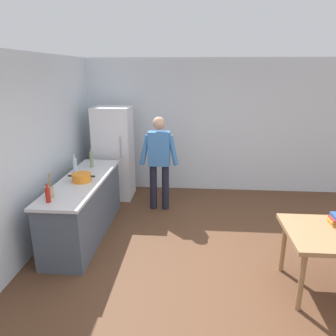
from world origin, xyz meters
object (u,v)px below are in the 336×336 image
(refrigerator, at_px, (114,153))
(bottle_sauce_red, at_px, (48,195))
(person, at_px, (159,157))
(utensil_jar, at_px, (50,191))
(bottle_vinegar_tall, at_px, (91,159))
(bottle_water_clear, at_px, (75,165))
(cooking_pot, at_px, (82,177))

(refrigerator, height_order, bottle_sauce_red, refrigerator)
(person, distance_m, bottle_sauce_red, 2.25)
(utensil_jar, bearing_deg, bottle_vinegar_tall, 84.35)
(bottle_water_clear, bearing_deg, bottle_vinegar_tall, 62.41)
(cooking_pot, height_order, utensil_jar, utensil_jar)
(bottle_vinegar_tall, bearing_deg, bottle_sauce_red, -92.99)
(bottle_water_clear, bearing_deg, refrigerator, 76.35)
(cooking_pot, bearing_deg, person, 47.80)
(bottle_vinegar_tall, height_order, bottle_sauce_red, bottle_vinegar_tall)
(refrigerator, bearing_deg, bottle_vinegar_tall, -98.54)
(person, relative_size, utensil_jar, 5.31)
(refrigerator, distance_m, cooking_pot, 1.68)
(cooking_pot, xyz_separation_m, bottle_vinegar_tall, (-0.07, 0.71, 0.08))
(bottle_vinegar_tall, relative_size, bottle_water_clear, 1.07)
(person, bearing_deg, bottle_sauce_red, -121.48)
(cooking_pot, bearing_deg, refrigerator, 87.53)
(refrigerator, xyz_separation_m, person, (0.95, -0.55, 0.08))
(person, distance_m, bottle_water_clear, 1.46)
(refrigerator, xyz_separation_m, bottle_vinegar_tall, (-0.15, -0.97, 0.14))
(refrigerator, xyz_separation_m, bottle_water_clear, (-0.31, -1.29, 0.13))
(person, xyz_separation_m, cooking_pot, (-1.02, -1.13, -0.02))
(person, xyz_separation_m, utensil_jar, (-1.23, -1.75, 0.00))
(person, relative_size, bottle_vinegar_tall, 5.31)
(person, height_order, bottle_sauce_red, person)
(refrigerator, bearing_deg, person, -30.23)
(utensil_jar, height_order, bottle_sauce_red, utensil_jar)
(refrigerator, bearing_deg, cooking_pot, -92.47)
(cooking_pot, xyz_separation_m, bottle_water_clear, (-0.24, 0.39, 0.07))
(bottle_sauce_red, bearing_deg, cooking_pot, 79.14)
(utensil_jar, bearing_deg, person, 54.96)
(refrigerator, distance_m, person, 1.10)
(refrigerator, xyz_separation_m, cooking_pot, (-0.07, -1.68, 0.06))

